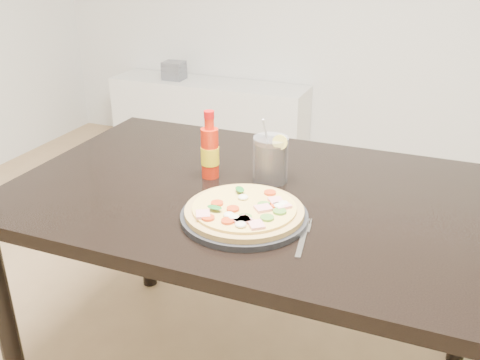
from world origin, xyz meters
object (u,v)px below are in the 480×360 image
at_px(plate, 244,216).
at_px(pizza, 245,210).
at_px(cola_cup, 270,160).
at_px(dining_table, 255,215).
at_px(media_console, 209,117).
at_px(fork, 303,236).
at_px(hot_sauce_bottle, 210,151).

relative_size(plate, pizza, 1.07).
bearing_deg(cola_cup, plate, -86.02).
xyz_separation_m(dining_table, media_console, (-1.10, 2.00, -0.42)).
relative_size(pizza, fork, 1.62).
relative_size(pizza, cola_cup, 1.58).
distance_m(pizza, fork, 0.17).
bearing_deg(cola_cup, dining_table, -103.21).
distance_m(hot_sauce_bottle, media_console, 2.25).
distance_m(plate, hot_sauce_bottle, 0.30).
height_order(dining_table, pizza, pizza).
relative_size(cola_cup, media_console, 0.14).
distance_m(dining_table, plate, 0.20).
distance_m(dining_table, hot_sauce_bottle, 0.23).
height_order(dining_table, fork, fork).
bearing_deg(media_console, dining_table, -61.23).
bearing_deg(fork, dining_table, 125.63).
xyz_separation_m(hot_sauce_bottle, fork, (0.36, -0.24, -0.08)).
bearing_deg(plate, fork, -10.67).
height_order(hot_sauce_bottle, cola_cup, hot_sauce_bottle).
distance_m(pizza, hot_sauce_bottle, 0.29).
relative_size(plate, cola_cup, 1.69).
bearing_deg(cola_cup, fork, -57.09).
height_order(pizza, cola_cup, cola_cup).
bearing_deg(pizza, fork, -10.05).
distance_m(pizza, cola_cup, 0.26).
bearing_deg(pizza, media_console, 117.52).
bearing_deg(fork, media_console, 112.18).
relative_size(hot_sauce_bottle, media_console, 0.15).
distance_m(hot_sauce_bottle, fork, 0.44).
bearing_deg(plate, hot_sauce_bottle, 132.51).
distance_m(plate, cola_cup, 0.26).
height_order(pizza, hot_sauce_bottle, hot_sauce_bottle).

